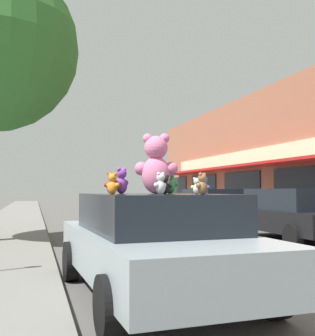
# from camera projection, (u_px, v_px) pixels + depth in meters

# --- Properties ---
(plush_art_car) EXTENTS (2.27, 4.53, 1.40)m
(plush_art_car) POSITION_uv_depth(u_px,v_px,m) (155.00, 242.00, 5.76)
(plush_art_car) COLOR #8C999E
(plush_art_car) RESTS_ON ground_plane
(teddy_bear_giant) EXTENTS (0.66, 0.47, 0.87)m
(teddy_bear_giant) POSITION_uv_depth(u_px,v_px,m) (156.00, 165.00, 6.09)
(teddy_bear_giant) COLOR pink
(teddy_bear_giant) RESTS_ON plush_art_car
(teddy_bear_purple) EXTENTS (0.28, 0.23, 0.38)m
(teddy_bear_purple) POSITION_uv_depth(u_px,v_px,m) (121.00, 181.00, 6.09)
(teddy_bear_purple) COLOR purple
(teddy_bear_purple) RESTS_ON plush_art_car
(teddy_bear_black) EXTENTS (0.20, 0.14, 0.26)m
(teddy_bear_black) POSITION_uv_depth(u_px,v_px,m) (165.00, 185.00, 5.48)
(teddy_bear_black) COLOR black
(teddy_bear_black) RESTS_ON plush_art_car
(teddy_bear_cream) EXTENTS (0.16, 0.10, 0.22)m
(teddy_bear_cream) POSITION_uv_depth(u_px,v_px,m) (197.00, 186.00, 5.33)
(teddy_bear_cream) COLOR beige
(teddy_bear_cream) RESTS_ON plush_art_car
(teddy_bear_green) EXTENTS (0.27, 0.17, 0.35)m
(teddy_bear_green) POSITION_uv_depth(u_px,v_px,m) (170.00, 182.00, 6.36)
(teddy_bear_green) COLOR green
(teddy_bear_green) RESTS_ON plush_art_car
(teddy_bear_white) EXTENTS (0.21, 0.17, 0.28)m
(teddy_bear_white) POSITION_uv_depth(u_px,v_px,m) (161.00, 184.00, 5.36)
(teddy_bear_white) COLOR white
(teddy_bear_white) RESTS_ON plush_art_car
(teddy_bear_blue) EXTENTS (0.14, 0.16, 0.22)m
(teddy_bear_blue) POSITION_uv_depth(u_px,v_px,m) (204.00, 186.00, 5.78)
(teddy_bear_blue) COLOR blue
(teddy_bear_blue) RESTS_ON plush_art_car
(teddy_bear_brown) EXTENTS (0.19, 0.16, 0.26)m
(teddy_bear_brown) POSITION_uv_depth(u_px,v_px,m) (202.00, 184.00, 4.87)
(teddy_bear_brown) COLOR olive
(teddy_bear_brown) RESTS_ON plush_art_car
(teddy_bear_red) EXTENTS (0.22, 0.14, 0.31)m
(teddy_bear_red) POSITION_uv_depth(u_px,v_px,m) (112.00, 183.00, 5.92)
(teddy_bear_red) COLOR red
(teddy_bear_red) RESTS_ON plush_art_car
(teddy_bear_orange) EXTENTS (0.19, 0.19, 0.28)m
(teddy_bear_orange) POSITION_uv_depth(u_px,v_px,m) (113.00, 184.00, 5.46)
(teddy_bear_orange) COLOR orange
(teddy_bear_orange) RESTS_ON plush_art_car
(parked_car_far_center) EXTENTS (2.18, 4.25, 1.48)m
(parked_car_far_center) POSITION_uv_depth(u_px,v_px,m) (295.00, 213.00, 11.78)
(parked_car_far_center) COLOR black
(parked_car_far_center) RESTS_ON ground_plane
(parked_car_far_right) EXTENTS (2.01, 4.19, 1.47)m
(parked_car_far_right) POSITION_uv_depth(u_px,v_px,m) (213.00, 205.00, 17.26)
(parked_car_far_right) COLOR #1E4793
(parked_car_far_right) RESTS_ON ground_plane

